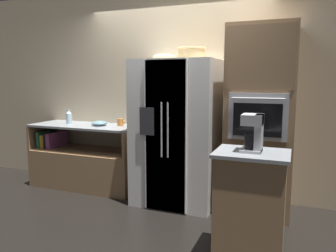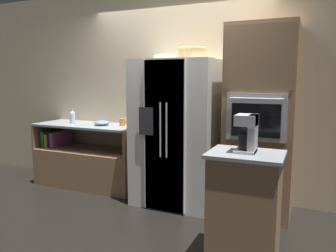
# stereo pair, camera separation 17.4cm
# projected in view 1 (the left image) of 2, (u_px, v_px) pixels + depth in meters

# --- Properties ---
(ground_plane) EXTENTS (20.00, 20.00, 0.00)m
(ground_plane) POSITION_uv_depth(u_px,v_px,m) (162.00, 201.00, 4.18)
(ground_plane) COLOR black
(wall_back) EXTENTS (12.00, 0.06, 2.80)m
(wall_back) POSITION_uv_depth(u_px,v_px,m) (176.00, 90.00, 4.45)
(wall_back) COLOR beige
(wall_back) RESTS_ON ground_plane
(counter_left) EXTENTS (1.58, 0.63, 0.90)m
(counter_left) POSITION_uv_depth(u_px,v_px,m) (86.00, 164.00, 4.74)
(counter_left) COLOR #93704C
(counter_left) RESTS_ON ground_plane
(refrigerator) EXTENTS (1.00, 0.82, 1.78)m
(refrigerator) POSITION_uv_depth(u_px,v_px,m) (177.00, 132.00, 4.07)
(refrigerator) COLOR white
(refrigerator) RESTS_ON ground_plane
(wall_oven) EXTENTS (0.74, 0.73, 2.13)m
(wall_oven) POSITION_uv_depth(u_px,v_px,m) (261.00, 121.00, 3.73)
(wall_oven) COLOR #93704C
(wall_oven) RESTS_ON ground_plane
(island_counter) EXTENTS (0.61, 0.49, 0.94)m
(island_counter) POSITION_uv_depth(u_px,v_px,m) (250.00, 205.00, 2.80)
(island_counter) COLOR #93704C
(island_counter) RESTS_ON ground_plane
(wicker_basket) EXTENTS (0.35, 0.35, 0.15)m
(wicker_basket) POSITION_uv_depth(u_px,v_px,m) (191.00, 53.00, 3.96)
(wicker_basket) COLOR tan
(wicker_basket) RESTS_ON refrigerator
(fruit_bowl) EXTENTS (0.28, 0.28, 0.08)m
(fruit_bowl) POSITION_uv_depth(u_px,v_px,m) (164.00, 57.00, 4.02)
(fruit_bowl) COLOR beige
(fruit_bowl) RESTS_ON refrigerator
(bottle_tall) EXTENTS (0.08, 0.08, 0.21)m
(bottle_tall) POSITION_uv_depth(u_px,v_px,m) (69.00, 117.00, 4.72)
(bottle_tall) COLOR silver
(bottle_tall) RESTS_ON counter_left
(mug) EXTENTS (0.12, 0.08, 0.10)m
(mug) POSITION_uv_depth(u_px,v_px,m) (121.00, 122.00, 4.53)
(mug) COLOR orange
(mug) RESTS_ON counter_left
(mixing_bowl) EXTENTS (0.22, 0.22, 0.07)m
(mixing_bowl) POSITION_uv_depth(u_px,v_px,m) (99.00, 123.00, 4.56)
(mixing_bowl) COLOR #668C99
(mixing_bowl) RESTS_ON counter_left
(coffee_maker) EXTENTS (0.17, 0.20, 0.31)m
(coffee_maker) POSITION_uv_depth(u_px,v_px,m) (254.00, 131.00, 2.71)
(coffee_maker) COLOR #B2B2B7
(coffee_maker) RESTS_ON island_counter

